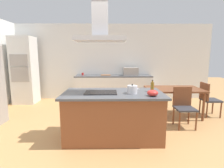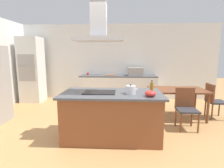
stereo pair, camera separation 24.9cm
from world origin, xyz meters
name	(u,v)px [view 2 (the right image)]	position (x,y,z in m)	size (l,w,h in m)	color
ground	(115,113)	(0.00, 1.50, 0.00)	(16.00, 16.00, 0.00)	tan
wall_back	(117,62)	(0.00, 3.25, 1.35)	(7.20, 0.10, 2.70)	white
kitchen_island	(112,115)	(0.00, 0.00, 0.45)	(1.90, 1.00, 0.90)	brown
cooktop	(100,92)	(-0.23, 0.00, 0.91)	(0.60, 0.44, 0.01)	black
tea_kettle	(131,90)	(0.35, -0.08, 0.98)	(0.24, 0.19, 0.18)	silver
olive_oil_bottle	(152,87)	(0.76, 0.08, 1.00)	(0.07, 0.07, 0.23)	olive
mixing_bowl	(150,93)	(0.68, -0.29, 0.95)	(0.19, 0.19, 0.11)	red
back_counter	(118,88)	(0.07, 2.88, 0.45)	(2.66, 0.62, 0.90)	silver
countertop_microwave	(136,72)	(0.67, 2.88, 1.04)	(0.50, 0.38, 0.28)	#9E9993
coffee_mug_red	(88,74)	(-1.02, 2.95, 0.95)	(0.08, 0.08, 0.09)	red
cutting_board	(111,75)	(-0.20, 2.93, 0.91)	(0.34, 0.24, 0.02)	#995B33
wall_oven_stack	(32,70)	(-2.90, 2.65, 1.10)	(0.70, 0.66, 2.20)	silver
dining_table	(177,92)	(1.60, 1.22, 0.67)	(1.40, 0.90, 0.75)	brown
chair_at_right_end	(213,99)	(2.52, 1.22, 0.51)	(0.42, 0.42, 0.89)	#333338
chair_facing_island	(186,106)	(1.60, 0.55, 0.51)	(0.42, 0.42, 0.89)	#333338
range_hood	(99,27)	(-0.23, 0.00, 2.10)	(0.90, 0.55, 0.78)	#ADADB2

